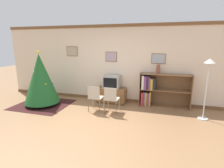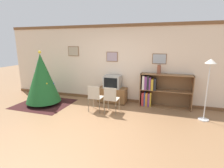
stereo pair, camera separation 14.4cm
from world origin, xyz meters
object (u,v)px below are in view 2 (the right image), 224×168
Objects in this scene: christmas_tree at (42,78)px; television at (112,82)px; folding_chair_left at (95,97)px; standing_lamp at (209,74)px; vase at (159,69)px; folding_chair_right at (111,98)px; tv_console at (113,95)px; bookshelf at (156,90)px.

christmas_tree reaches higher than television.
standing_lamp reaches higher than folding_chair_left.
vase is at bearing 151.53° from standing_lamp.
vase reaches higher than folding_chair_right.
tv_console is 1.73× the size of television.
tv_console is 1.21× the size of folding_chair_left.
bookshelf is at bearing 2.48° from tv_console.
tv_console is 3.08m from standing_lamp.
folding_chair_right is (0.26, -0.96, 0.20)m from tv_console.
vase is (1.79, 1.05, 0.78)m from folding_chair_left.
tv_console is at bearing 74.99° from folding_chair_left.
folding_chair_left is at bearing -149.51° from bookshelf.
television is at bearing 21.84° from christmas_tree.
folding_chair_left is (1.96, -0.07, -0.44)m from christmas_tree.
vase is (0.05, 0.02, 0.69)m from bookshelf.
folding_chair_right is 0.49× the size of standing_lamp.
tv_console is 1.51m from bookshelf.
bookshelf is 5.62× the size of vase.
tv_console is at bearing -176.89° from vase.
vase is at bearing 20.87° from bookshelf.
christmas_tree is 3.19× the size of television.
vase reaches higher than bookshelf.
folding_chair_right is (0.52, 0.00, 0.00)m from folding_chair_left.
tv_console is at bearing -177.52° from bookshelf.
television reaches higher than tv_console.
folding_chair_right is at bearing -74.95° from television.
television is 2.95m from standing_lamp.
television is at bearing -176.79° from vase.
tv_console is (2.21, 0.89, -0.65)m from christmas_tree.
tv_console is 1.02m from folding_chair_right.
television is at bearing 74.95° from folding_chair_left.
standing_lamp reaches higher than bookshelf.
folding_chair_right is at bearing 0.00° from folding_chair_left.
christmas_tree is at bearing 178.33° from folding_chair_right.
folding_chair_right is at bearing -140.09° from bookshelf.
folding_chair_left is (-0.26, -0.96, -0.29)m from television.
christmas_tree is 2.01m from folding_chair_left.
tv_console is 3.43× the size of vase.
christmas_tree is 1.09× the size of standing_lamp.
christmas_tree is 5.07m from standing_lamp.
folding_chair_left is 2.22m from vase.
standing_lamp is at bearing 7.49° from folding_chair_right.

